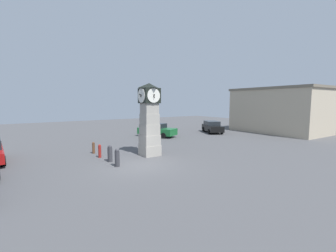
{
  "coord_description": "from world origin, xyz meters",
  "views": [
    {
      "loc": [
        12.49,
        -6.12,
        4.0
      ],
      "look_at": [
        -0.84,
        2.79,
        2.29
      ],
      "focal_mm": 24.0,
      "sensor_mm": 36.0,
      "label": 1
    }
  ],
  "objects": [
    {
      "name": "clock_tower",
      "position": [
        -2.11,
        1.98,
        2.7
      ],
      "size": [
        1.57,
        1.67,
        5.38
      ],
      "color": "#9D988D",
      "rests_on": "ground_plane"
    },
    {
      "name": "car_silver_hatch",
      "position": [
        -9.8,
        7.15,
        0.79
      ],
      "size": [
        4.79,
        3.52,
        1.54
      ],
      "color": "#19602D",
      "rests_on": "ground_plane"
    },
    {
      "name": "bollard_far_row",
      "position": [
        -1.98,
        -1.15,
        0.57
      ],
      "size": [
        0.32,
        0.32,
        1.13
      ],
      "color": "#333338",
      "rests_on": "ground_plane"
    },
    {
      "name": "bollard_mid_row",
      "position": [
        -3.49,
        -1.38,
        0.49
      ],
      "size": [
        0.21,
        0.21,
        0.97
      ],
      "color": "maroon",
      "rests_on": "ground_plane"
    },
    {
      "name": "warehouse_blue_far",
      "position": [
        -4.09,
        22.52,
        2.94
      ],
      "size": [
        11.41,
        6.89,
        5.86
      ],
      "color": "#B7A88E",
      "rests_on": "ground_plane"
    },
    {
      "name": "bollard_end_row",
      "position": [
        -0.61,
        -1.16,
        0.57
      ],
      "size": [
        0.3,
        0.3,
        1.13
      ],
      "color": "#333338",
      "rests_on": "ground_plane"
    },
    {
      "name": "bollard_near_tower",
      "position": [
        -5.07,
        -1.38,
        0.46
      ],
      "size": [
        0.21,
        0.21,
        0.91
      ],
      "color": "brown",
      "rests_on": "ground_plane"
    },
    {
      "name": "car_far_lot",
      "position": [
        -8.64,
        15.01,
        0.78
      ],
      "size": [
        4.51,
        3.44,
        1.52
      ],
      "color": "black",
      "rests_on": "ground_plane"
    },
    {
      "name": "ground_plane",
      "position": [
        0.0,
        0.0,
        0.0
      ],
      "size": [
        75.49,
        75.49,
        0.0
      ],
      "primitive_type": "plane",
      "color": "#4C4C4F"
    }
  ]
}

